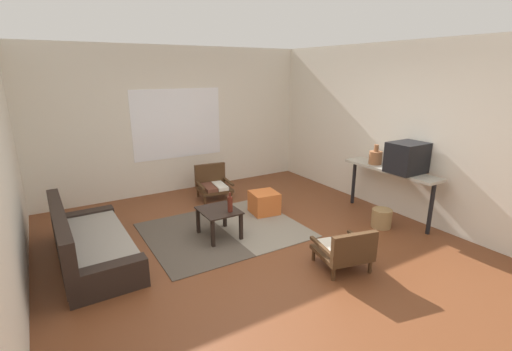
# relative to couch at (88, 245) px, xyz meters

# --- Properties ---
(ground_plane) EXTENTS (7.80, 7.80, 0.00)m
(ground_plane) POSITION_rel_couch_xyz_m (1.95, -0.92, -0.21)
(ground_plane) COLOR brown
(far_wall_with_window) EXTENTS (5.60, 0.13, 2.70)m
(far_wall_with_window) POSITION_rel_couch_xyz_m (1.95, 2.14, 1.14)
(far_wall_with_window) COLOR silver
(far_wall_with_window) RESTS_ON ground
(side_wall_right) EXTENTS (0.12, 6.60, 2.70)m
(side_wall_right) POSITION_rel_couch_xyz_m (4.61, -0.62, 1.14)
(side_wall_right) COLOR silver
(side_wall_right) RESTS_ON ground
(area_rug) EXTENTS (2.19, 1.82, 0.01)m
(area_rug) POSITION_rel_couch_xyz_m (1.81, -0.08, -0.21)
(area_rug) COLOR #4C4238
(area_rug) RESTS_ON ground
(couch) EXTENTS (0.83, 1.93, 0.71)m
(couch) POSITION_rel_couch_xyz_m (0.00, 0.00, 0.00)
(couch) COLOR black
(couch) RESTS_ON ground
(coffee_table) EXTENTS (0.50, 0.58, 0.40)m
(coffee_table) POSITION_rel_couch_xyz_m (1.67, -0.22, 0.11)
(coffee_table) COLOR black
(coffee_table) RESTS_ON ground
(armchair_by_window) EXTENTS (0.64, 0.61, 0.60)m
(armchair_by_window) POSITION_rel_couch_xyz_m (2.28, 1.32, 0.07)
(armchair_by_window) COLOR #472D19
(armchair_by_window) RESTS_ON ground
(armchair_striped_foreground) EXTENTS (0.68, 0.67, 0.53)m
(armchair_striped_foreground) POSITION_rel_couch_xyz_m (2.54, -1.78, 0.04)
(armchair_striped_foreground) COLOR #472D19
(armchair_striped_foreground) RESTS_ON ground
(ottoman_orange) EXTENTS (0.47, 0.47, 0.36)m
(ottoman_orange) POSITION_rel_couch_xyz_m (2.67, 0.18, -0.03)
(ottoman_orange) COLOR #D1662D
(ottoman_orange) RESTS_ON ground
(console_shelf) EXTENTS (0.37, 1.59, 0.81)m
(console_shelf) POSITION_rel_couch_xyz_m (4.27, -0.97, 0.50)
(console_shelf) COLOR #B2AD9E
(console_shelf) RESTS_ON ground
(crt_television) EXTENTS (0.52, 0.42, 0.45)m
(crt_television) POSITION_rel_couch_xyz_m (4.27, -1.22, 0.82)
(crt_television) COLOR black
(crt_television) RESTS_ON console_shelf
(clay_vase) EXTENTS (0.20, 0.20, 0.32)m
(clay_vase) POSITION_rel_couch_xyz_m (4.27, -0.65, 0.71)
(clay_vase) COLOR #935B38
(clay_vase) RESTS_ON console_shelf
(glass_bottle) EXTENTS (0.07, 0.07, 0.27)m
(glass_bottle) POSITION_rel_couch_xyz_m (1.77, -0.36, 0.31)
(glass_bottle) COLOR #5B2319
(glass_bottle) RESTS_ON coffee_table
(wicker_basket) EXTENTS (0.29, 0.29, 0.28)m
(wicker_basket) POSITION_rel_couch_xyz_m (3.88, -1.19, -0.07)
(wicker_basket) COLOR #9E7A4C
(wicker_basket) RESTS_ON ground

